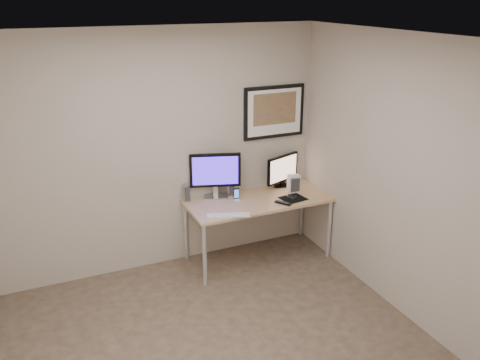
# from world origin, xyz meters

# --- Properties ---
(floor) EXTENTS (3.60, 3.60, 0.00)m
(floor) POSITION_xyz_m (0.00, 0.00, 0.00)
(floor) COLOR #49372D
(floor) RESTS_ON ground
(room) EXTENTS (3.60, 3.60, 3.60)m
(room) POSITION_xyz_m (0.00, 0.45, 1.64)
(room) COLOR white
(room) RESTS_ON ground
(desk) EXTENTS (1.60, 0.70, 0.73)m
(desk) POSITION_xyz_m (1.00, 1.35, 0.66)
(desk) COLOR #A97952
(desk) RESTS_ON floor
(framed_art) EXTENTS (0.75, 0.04, 0.60)m
(framed_art) POSITION_xyz_m (1.35, 1.68, 1.62)
(framed_art) COLOR black
(framed_art) RESTS_ON room
(monitor_large) EXTENTS (0.55, 0.25, 0.51)m
(monitor_large) POSITION_xyz_m (0.59, 1.60, 1.02)
(monitor_large) COLOR #ADADB2
(monitor_large) RESTS_ON desk
(monitor_tv) EXTENTS (0.47, 0.19, 0.39)m
(monitor_tv) POSITION_xyz_m (1.43, 1.59, 0.94)
(monitor_tv) COLOR black
(monitor_tv) RESTS_ON desk
(speaker_left) EXTENTS (0.09, 0.09, 0.20)m
(speaker_left) POSITION_xyz_m (0.25, 1.62, 0.83)
(speaker_left) COLOR #ADADB2
(speaker_left) RESTS_ON desk
(speaker_right) EXTENTS (0.08, 0.08, 0.20)m
(speaker_right) POSITION_xyz_m (0.76, 1.59, 0.83)
(speaker_right) COLOR #ADADB2
(speaker_right) RESTS_ON desk
(phone_dock) EXTENTS (0.07, 0.07, 0.14)m
(phone_dock) POSITION_xyz_m (0.77, 1.43, 0.80)
(phone_dock) COLOR black
(phone_dock) RESTS_ON desk
(keyboard) EXTENTS (0.48, 0.26, 0.02)m
(keyboard) POSITION_xyz_m (0.52, 1.07, 0.74)
(keyboard) COLOR silver
(keyboard) RESTS_ON desk
(mousepad) EXTENTS (0.30, 0.27, 0.00)m
(mousepad) POSITION_xyz_m (1.37, 1.21, 0.73)
(mousepad) COLOR black
(mousepad) RESTS_ON desk
(mouse) EXTENTS (0.09, 0.12, 0.04)m
(mouse) POSITION_xyz_m (1.36, 1.25, 0.75)
(mouse) COLOR black
(mouse) RESTS_ON mousepad
(remote) EXTENTS (0.14, 0.18, 0.02)m
(remote) POSITION_xyz_m (1.19, 1.13, 0.74)
(remote) COLOR black
(remote) RESTS_ON desk
(fan_unit) EXTENTS (0.14, 0.11, 0.20)m
(fan_unit) POSITION_xyz_m (1.47, 1.39, 0.83)
(fan_unit) COLOR silver
(fan_unit) RESTS_ON desk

